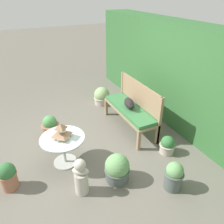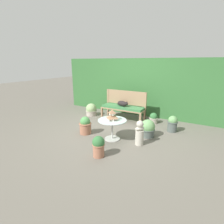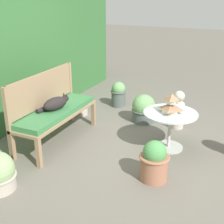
% 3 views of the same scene
% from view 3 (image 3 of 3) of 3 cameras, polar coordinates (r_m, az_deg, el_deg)
% --- Properties ---
extents(ground, '(30.00, 30.00, 0.00)m').
position_cam_3_polar(ground, '(4.50, 3.05, -6.76)').
color(ground, '#666056').
extents(garden_bench, '(1.53, 0.49, 0.51)m').
position_cam_3_polar(garden_bench, '(4.63, -10.11, -0.34)').
color(garden_bench, '#937556').
rests_on(garden_bench, ground).
extents(bench_backrest, '(1.53, 0.06, 1.02)m').
position_cam_3_polar(bench_backrest, '(4.66, -12.61, 3.39)').
color(bench_backrest, '#937556').
rests_on(bench_backrest, ground).
extents(cat, '(0.49, 0.32, 0.20)m').
position_cam_3_polar(cat, '(4.56, -10.32, 1.54)').
color(cat, black).
rests_on(cat, garden_bench).
extents(patio_table, '(0.75, 0.75, 0.54)m').
position_cam_3_polar(patio_table, '(4.42, 10.59, -1.49)').
color(patio_table, '#B7B7B2').
rests_on(patio_table, ground).
extents(pagoda_birdhouse, '(0.27, 0.27, 0.28)m').
position_cam_3_polar(pagoda_birdhouse, '(4.34, 10.79, 1.32)').
color(pagoda_birdhouse, silver).
rests_on(pagoda_birdhouse, patio_table).
extents(garden_bust, '(0.26, 0.28, 0.63)m').
position_cam_3_polar(garden_bust, '(5.15, 12.00, 0.25)').
color(garden_bust, '#B7B2A3').
rests_on(garden_bust, ground).
extents(potted_plant_hedge_corner, '(0.30, 0.30, 0.48)m').
position_cam_3_polar(potted_plant_hedge_corner, '(6.02, 1.19, 3.33)').
color(potted_plant_hedge_corner, '#4C5651').
rests_on(potted_plant_hedge_corner, ground).
extents(potted_plant_path_edge, '(0.30, 0.30, 0.36)m').
position_cam_3_polar(potted_plant_path_edge, '(5.65, -5.81, 1.17)').
color(potted_plant_path_edge, '#ADA393').
rests_on(potted_plant_path_edge, ground).
extents(potted_plant_patio_mid, '(0.36, 0.36, 0.51)m').
position_cam_3_polar(potted_plant_patio_mid, '(3.75, 7.73, -8.93)').
color(potted_plant_patio_mid, '#9E664C').
rests_on(potted_plant_patio_mid, ground).
extents(potted_plant_bench_left, '(0.41, 0.41, 0.48)m').
position_cam_3_polar(potted_plant_bench_left, '(5.33, 5.80, 0.54)').
color(potted_plant_bench_left, '#4C5651').
rests_on(potted_plant_bench_left, ground).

